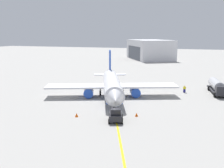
{
  "coord_description": "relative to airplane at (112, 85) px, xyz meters",
  "views": [
    {
      "loc": [
        52.47,
        18.87,
        13.82
      ],
      "look_at": [
        0.0,
        0.0,
        3.0
      ],
      "focal_mm": 41.28,
      "sensor_mm": 36.0,
      "label": 1
    }
  ],
  "objects": [
    {
      "name": "ground_plane",
      "position": [
        0.45,
        0.18,
        -2.65
      ],
      "size": [
        400.0,
        400.0,
        0.0
      ],
      "primitive_type": "plane",
      "color": "#9E9B96"
    },
    {
      "name": "safety_cone_wingtip",
      "position": [
        15.55,
        -0.79,
        -2.33
      ],
      "size": [
        0.58,
        0.58,
        0.65
      ],
      "primitive_type": "cone",
      "color": "#F2590F",
      "rests_on": "ground"
    },
    {
      "name": "fuel_tanker",
      "position": [
        -11.48,
        22.28,
        -0.91
      ],
      "size": [
        11.55,
        4.36,
        3.15
      ],
      "color": "#2D2D33",
      "rests_on": "ground"
    },
    {
      "name": "taxi_line_marking",
      "position": [
        0.45,
        0.18,
        -2.64
      ],
      "size": [
        79.8,
        32.98,
        0.01
      ],
      "primitive_type": "cube",
      "rotation": [
        0.0,
        0.0,
        0.39
      ],
      "color": "yellow",
      "rests_on": "ground"
    },
    {
      "name": "pushback_tug",
      "position": [
        15.42,
        6.2,
        -1.64
      ],
      "size": [
        4.05,
        3.25,
        2.2
      ],
      "color": "#232328",
      "rests_on": "ground"
    },
    {
      "name": "safety_cone_nose",
      "position": [
        11.87,
        8.75,
        -2.34
      ],
      "size": [
        0.56,
        0.56,
        0.62
      ],
      "primitive_type": "cone",
      "color": "#F2590F",
      "rests_on": "ground"
    },
    {
      "name": "refueling_worker",
      "position": [
        -9.89,
        15.01,
        -1.83
      ],
      "size": [
        0.56,
        0.63,
        1.71
      ],
      "color": "navy",
      "rests_on": "ground"
    },
    {
      "name": "distant_hangar",
      "position": [
        -90.65,
        -10.18,
        2.68
      ],
      "size": [
        36.74,
        32.07,
        10.68
      ],
      "color": "silver",
      "rests_on": "ground"
    },
    {
      "name": "airplane",
      "position": [
        0.0,
        0.0,
        0.0
      ],
      "size": [
        28.29,
        29.02,
        9.67
      ],
      "color": "white",
      "rests_on": "ground"
    }
  ]
}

